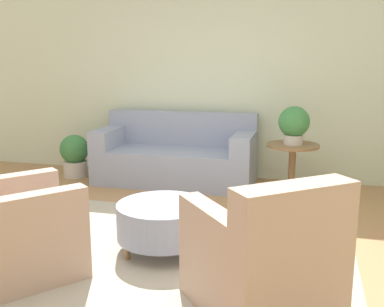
{
  "coord_description": "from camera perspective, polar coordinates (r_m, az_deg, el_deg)",
  "views": [
    {
      "loc": [
        1.14,
        -3.24,
        1.58
      ],
      "look_at": [
        0.15,
        0.55,
        0.75
      ],
      "focal_mm": 42.0,
      "sensor_mm": 36.0,
      "label": 1
    }
  ],
  "objects": [
    {
      "name": "armchair_left",
      "position": [
        3.53,
        -22.5,
        -9.3
      ],
      "size": [
        1.11,
        1.13,
        0.91
      ],
      "color": "tan",
      "rests_on": "rug"
    },
    {
      "name": "ottoman_table",
      "position": [
        3.75,
        -3.69,
        -8.49
      ],
      "size": [
        0.76,
        0.76,
        0.41
      ],
      "color": "#8E99B2",
      "rests_on": "rug"
    },
    {
      "name": "wall_back",
      "position": [
        6.06,
        3.81,
        10.24
      ],
      "size": [
        9.29,
        0.12,
        2.8
      ],
      "color": "beige",
      "rests_on": "ground_plane"
    },
    {
      "name": "side_table",
      "position": [
        5.29,
        12.61,
        -0.85
      ],
      "size": [
        0.6,
        0.6,
        0.62
      ],
      "color": "olive",
      "rests_on": "ground_plane"
    },
    {
      "name": "rug",
      "position": [
        3.78,
        -4.41,
        -12.71
      ],
      "size": [
        3.14,
        2.34,
        0.01
      ],
      "color": "#B2A893",
      "rests_on": "ground_plane"
    },
    {
      "name": "potted_plant_floor",
      "position": [
        6.29,
        -14.68,
        -0.1
      ],
      "size": [
        0.39,
        0.39,
        0.58
      ],
      "color": "beige",
      "rests_on": "ground_plane"
    },
    {
      "name": "potted_plant_on_side_table",
      "position": [
        5.22,
        12.82,
        3.72
      ],
      "size": [
        0.35,
        0.35,
        0.43
      ],
      "color": "beige",
      "rests_on": "side_table"
    },
    {
      "name": "couch",
      "position": [
        5.81,
        -2.01,
        -0.48
      ],
      "size": [
        2.02,
        0.86,
        0.89
      ],
      "color": "#8E99B2",
      "rests_on": "ground_plane"
    },
    {
      "name": "ground_plane",
      "position": [
        3.78,
        -4.41,
        -12.77
      ],
      "size": [
        16.0,
        16.0,
        0.0
      ],
      "primitive_type": "plane",
      "color": "#AD7F51"
    },
    {
      "name": "armchair_right",
      "position": [
        2.88,
        9.11,
        -13.38
      ],
      "size": [
        1.11,
        1.13,
        0.91
      ],
      "color": "tan",
      "rests_on": "rug"
    }
  ]
}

